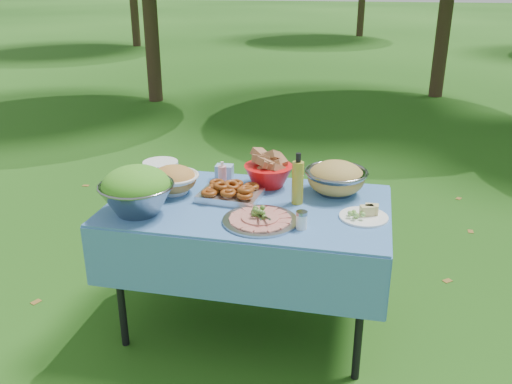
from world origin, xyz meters
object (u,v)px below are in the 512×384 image
plate_stack (161,170)px  charcuterie_platter (260,214)px  bread_bowl (268,170)px  oil_bottle (298,179)px  pasta_bowl_steel (336,177)px  salad_bowl (136,190)px  picnic_table (249,267)px

plate_stack → charcuterie_platter: size_ratio=0.56×
bread_bowl → charcuterie_platter: bread_bowl is taller
plate_stack → oil_bottle: size_ratio=0.75×
oil_bottle → charcuterie_platter: bearing=-118.0°
bread_bowl → plate_stack: bearing=-179.1°
plate_stack → oil_bottle: bearing=-13.9°
pasta_bowl_steel → oil_bottle: 0.27m
oil_bottle → pasta_bowl_steel: bearing=45.4°
salad_bowl → pasta_bowl_steel: 1.07m
pasta_bowl_steel → picnic_table: bearing=-150.1°
salad_bowl → charcuterie_platter: (0.63, 0.03, -0.08)m
plate_stack → pasta_bowl_steel: (1.03, -0.02, 0.04)m
salad_bowl → charcuterie_platter: 0.63m
picnic_table → plate_stack: plate_stack is taller
plate_stack → pasta_bowl_steel: size_ratio=0.61×
bread_bowl → oil_bottle: bearing=-48.0°
picnic_table → plate_stack: (-0.59, 0.27, 0.43)m
charcuterie_platter → oil_bottle: size_ratio=1.34×
bread_bowl → pasta_bowl_steel: bread_bowl is taller
picnic_table → salad_bowl: salad_bowl is taller
pasta_bowl_steel → charcuterie_platter: (-0.33, -0.46, -0.05)m
picnic_table → salad_bowl: size_ratio=3.90×
salad_bowl → pasta_bowl_steel: bearing=26.9°
salad_bowl → plate_stack: size_ratio=1.82×
bread_bowl → oil_bottle: 0.30m
bread_bowl → pasta_bowl_steel: size_ratio=0.82×
salad_bowl → oil_bottle: 0.82m
bread_bowl → pasta_bowl_steel: 0.38m
plate_stack → bread_bowl: bread_bowl is taller
plate_stack → charcuterie_platter: plate_stack is taller
salad_bowl → oil_bottle: oil_bottle is taller
bread_bowl → picnic_table: bearing=-100.4°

